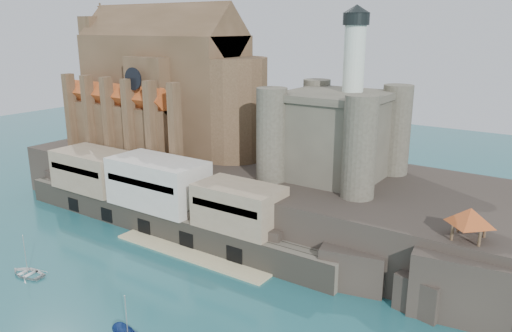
{
  "coord_description": "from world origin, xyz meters",
  "views": [
    {
      "loc": [
        52.78,
        -36.97,
        35.82
      ],
      "look_at": [
        5.49,
        32.0,
        12.34
      ],
      "focal_mm": 35.0,
      "sensor_mm": 36.0,
      "label": 1
    }
  ],
  "objects": [
    {
      "name": "quay",
      "position": [
        -10.19,
        23.07,
        6.07
      ],
      "size": [
        70.0,
        12.0,
        13.05
      ],
      "color": "#615B4D",
      "rests_on": "ground"
    },
    {
      "name": "pavilion",
      "position": [
        42.0,
        26.0,
        12.73
      ],
      "size": [
        6.4,
        6.4,
        5.4
      ],
      "color": "#4F3925",
      "rests_on": "rock_outcrop"
    },
    {
      "name": "rock_outcrop",
      "position": [
        42.0,
        25.84,
        4.02
      ],
      "size": [
        14.5,
        10.5,
        8.7
      ],
      "color": "black",
      "rests_on": "ground"
    },
    {
      "name": "promontory",
      "position": [
        -0.19,
        39.37,
        4.92
      ],
      "size": [
        100.0,
        36.0,
        10.0
      ],
      "color": "black",
      "rests_on": "ground"
    },
    {
      "name": "church",
      "position": [
        -24.13,
        41.85,
        22.13
      ],
      "size": [
        47.0,
        25.93,
        30.51
      ],
      "color": "#4F3925",
      "rests_on": "promontory"
    },
    {
      "name": "boat_6",
      "position": [
        -13.47,
        -0.72,
        0.0
      ],
      "size": [
        1.69,
        4.32,
        5.9
      ],
      "primitive_type": "imported",
      "rotation": [
        0.0,
        0.0,
        4.83
      ],
      "color": "white",
      "rests_on": "ground"
    },
    {
      "name": "castle_keep",
      "position": [
        16.08,
        41.08,
        18.31
      ],
      "size": [
        21.2,
        21.2,
        29.3
      ],
      "color": "#4D4A3D",
      "rests_on": "promontory"
    },
    {
      "name": "ground",
      "position": [
        0.0,
        0.0,
        0.0
      ],
      "size": [
        300.0,
        300.0,
        0.0
      ],
      "primitive_type": "plane",
      "color": "#1B545A",
      "rests_on": "ground"
    }
  ]
}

